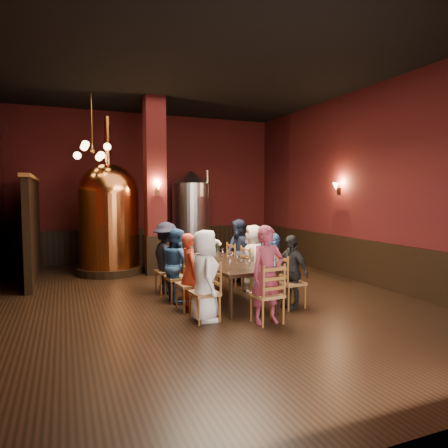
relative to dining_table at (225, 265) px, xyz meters
name	(u,v)px	position (x,y,z in m)	size (l,w,h in m)	color
room	(201,184)	(-0.38, 0.29, 1.56)	(10.00, 10.02, 4.50)	black
wainscot_right	(361,261)	(3.58, 0.29, -0.19)	(0.08, 9.90, 1.00)	black
wainscot_back	(150,244)	(-0.38, 5.25, -0.19)	(7.90, 0.08, 1.00)	black
column	(155,186)	(-0.68, 3.09, 1.56)	(0.58, 0.58, 4.50)	#41110D
partition	(33,230)	(-3.58, 3.49, 0.51)	(0.22, 3.50, 2.40)	black
pendant_cluster	(92,151)	(-2.18, 3.19, 2.41)	(0.90, 0.90, 1.70)	#A57226
sconce_wall	(339,188)	(3.52, 1.09, 1.51)	(0.20, 0.20, 0.36)	black
sconce_column	(158,188)	(-0.68, 2.79, 1.51)	(0.20, 0.20, 0.36)	black
dining_table	(225,265)	(0.00, 0.00, 0.00)	(1.17, 2.47, 0.75)	black
chair_0	(205,293)	(-0.78, -1.06, -0.23)	(0.46, 0.46, 0.92)	brown
person_0	(205,275)	(-0.78, -1.06, 0.06)	(0.73, 0.47, 1.49)	white
chair_1	(190,284)	(-0.82, -0.39, -0.23)	(0.46, 0.46, 0.92)	brown
person_1	(190,272)	(-0.82, -0.39, 0.00)	(0.50, 0.33, 1.37)	#BE3820
chair_2	(177,277)	(-0.87, 0.27, -0.23)	(0.46, 0.46, 0.92)	brown
person_2	(177,265)	(-0.87, 0.27, 0.02)	(0.68, 0.34, 1.41)	#29558A
chair_3	(167,271)	(-0.92, 0.94, -0.23)	(0.46, 0.46, 0.92)	brown
person_3	(166,258)	(-0.92, 0.94, 0.05)	(0.96, 0.55, 1.49)	black
chair_4	(291,282)	(0.92, -0.94, -0.23)	(0.46, 0.46, 0.92)	brown
person_4	(291,271)	(0.92, -0.94, -0.03)	(0.78, 0.32, 1.32)	black
chair_5	(271,276)	(0.87, -0.27, -0.23)	(0.46, 0.46, 0.92)	brown
person_5	(271,265)	(0.87, -0.27, -0.03)	(1.23, 0.39, 1.32)	#3764A7
chair_6	(254,270)	(0.82, 0.39, -0.23)	(0.46, 0.46, 0.92)	brown
person_6	(254,258)	(0.82, 0.39, 0.02)	(0.69, 0.45, 1.41)	beige
chair_7	(239,265)	(0.78, 1.06, -0.23)	(0.46, 0.46, 0.92)	brown
person_7	(239,252)	(0.78, 1.06, 0.06)	(0.73, 0.36, 1.49)	#1D253B
chair_8	(267,295)	(0.11, -1.55, -0.23)	(0.46, 0.46, 0.92)	brown
person_8	(267,275)	(0.11, -1.55, 0.09)	(0.57, 0.37, 1.57)	maroon
copper_kettle	(109,217)	(-1.78, 3.55, 0.78)	(1.70, 1.70, 4.02)	black
steel_vessel	(191,217)	(0.70, 4.39, 0.69)	(1.44, 1.44, 2.76)	#B2B2B7
rose_vase	(217,245)	(0.12, 0.72, 0.30)	(0.21, 0.21, 0.36)	white
wine_glass_0	(237,259)	(0.14, -0.28, 0.15)	(0.07, 0.07, 0.17)	white
wine_glass_1	(232,256)	(0.19, 0.11, 0.15)	(0.07, 0.07, 0.17)	white
wine_glass_2	(228,257)	(0.08, 0.01, 0.15)	(0.07, 0.07, 0.17)	white
wine_glass_3	(249,264)	(0.12, -0.86, 0.15)	(0.07, 0.07, 0.17)	white
wine_glass_4	(222,253)	(0.19, 0.58, 0.15)	(0.07, 0.07, 0.17)	white
wine_glass_5	(230,264)	(-0.21, -0.75, 0.15)	(0.07, 0.07, 0.17)	white
wine_glass_6	(247,259)	(0.30, -0.38, 0.15)	(0.07, 0.07, 0.17)	white
wine_glass_7	(242,266)	(-0.07, -0.96, 0.15)	(0.07, 0.07, 0.17)	white
wine_glass_8	(242,265)	(-0.02, -0.87, 0.15)	(0.07, 0.07, 0.17)	white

